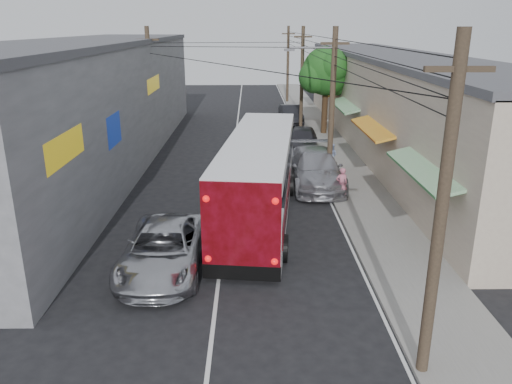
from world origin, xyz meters
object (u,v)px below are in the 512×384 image
at_px(jeepney, 163,249).
at_px(parked_suv, 316,168).
at_px(parked_car_mid, 303,139).
at_px(parked_car_far, 291,115).
at_px(pedestrian_far, 331,155).
at_px(pedestrian_near, 342,184).
at_px(coach_bus, 259,176).

xyz_separation_m(jeepney, parked_suv, (6.40, 9.53, 0.14)).
height_order(parked_car_mid, parked_car_far, parked_car_mid).
bearing_deg(parked_car_far, pedestrian_far, -89.10).
height_order(jeepney, pedestrian_near, pedestrian_near).
bearing_deg(pedestrian_near, coach_bus, 16.01).
xyz_separation_m(coach_bus, pedestrian_near, (3.94, 1.81, -0.94)).
distance_m(parked_car_mid, pedestrian_far, 4.52).
distance_m(pedestrian_near, pedestrian_far, 5.91).
bearing_deg(coach_bus, parked_suv, 62.09).
height_order(coach_bus, pedestrian_near, coach_bus).
height_order(coach_bus, jeepney, coach_bus).
bearing_deg(pedestrian_near, pedestrian_far, -103.07).
bearing_deg(parked_car_far, parked_car_mid, -94.10).
bearing_deg(parked_suv, coach_bus, -124.46).
height_order(coach_bus, parked_car_far, coach_bus).
distance_m(parked_car_mid, parked_car_far, 9.95).
relative_size(parked_car_mid, parked_car_far, 1.02).
bearing_deg(parked_car_far, jeepney, -107.61).
bearing_deg(parked_car_mid, coach_bus, -97.27).
bearing_deg(parked_car_far, pedestrian_near, -91.83).
xyz_separation_m(parked_car_mid, pedestrian_near, (0.80, -10.23, 0.10)).
xyz_separation_m(parked_suv, pedestrian_near, (0.90, -2.63, -0.02)).
bearing_deg(parked_suv, pedestrian_near, -71.13).
bearing_deg(jeepney, coach_bus, 57.04).
bearing_deg(pedestrian_far, parked_car_far, -52.04).
xyz_separation_m(coach_bus, pedestrian_far, (4.39, 7.70, -1.03)).
xyz_separation_m(coach_bus, jeepney, (-3.37, -5.09, -1.06)).
distance_m(jeepney, parked_car_mid, 18.33).
xyz_separation_m(parked_car_far, pedestrian_near, (0.80, -20.18, 0.14)).
xyz_separation_m(jeepney, pedestrian_near, (7.31, 6.91, 0.12)).
relative_size(jeepney, parked_car_far, 1.21).
relative_size(jeepney, parked_car_mid, 1.19).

